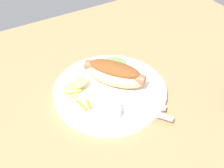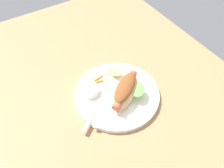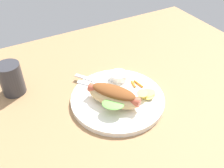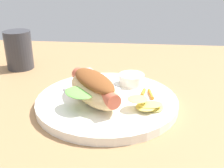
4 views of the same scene
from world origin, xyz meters
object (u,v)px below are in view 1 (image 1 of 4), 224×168
Objects in this scene: sauce_ramekin at (109,111)px; carrot_garnish at (84,104)px; plate at (110,91)px; hot_dog at (114,73)px; chips_pile at (74,88)px; knife at (136,102)px; fork at (139,109)px.

carrot_garnish is (-3.36, 5.22, -0.82)cm from sauce_ramekin.
plate is 8.14cm from carrot_garnish.
hot_dog reaches higher than carrot_garnish.
chips_pile is 1.86× the size of carrot_garnish.
knife is 1.84× the size of chips_pile.
sauce_ramekin is at bearing -57.23° from carrot_garnish.
fork and knife have the same top height.
sauce_ramekin reaches higher than plate.
knife is at bearing -31.00° from hot_dog.
hot_dog reaches higher than knife.
plate is 3.72× the size of chips_pile.
knife is (7.40, 0.09, -0.97)cm from sauce_ramekin.
sauce_ramekin is at bearing -121.80° from plate.
chips_pile is at bearing -177.67° from fork.
chips_pile is (-3.23, 10.93, -0.23)cm from sauce_ramekin.
carrot_garnish is (-10.09, -3.62, -2.49)cm from hot_dog.
plate is 2.10× the size of fork.
plate is at bearing 14.18° from carrot_garnish.
fork is (2.19, -9.18, 1.00)cm from plate.
fork is 16.27cm from chips_pile.
carrot_garnish reaches higher than knife.
fork is at bearing -35.77° from hot_dog.
carrot_garnish is at bearing -160.84° from fork.
hot_dog is 1.20× the size of knife.
plate is at bearing -25.89° from chips_pile.
chips_pile is at bearing -177.48° from knife.
hot_dog is 11.00cm from carrot_garnish.
carrot_garnish reaches higher than fork.
carrot_garnish is at bearing 122.77° from sauce_ramekin.
knife is 11.92cm from carrot_garnish.
plate is 8.69cm from sauce_ramekin.
sauce_ramekin is (-6.73, -8.84, -1.67)cm from hot_dog.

